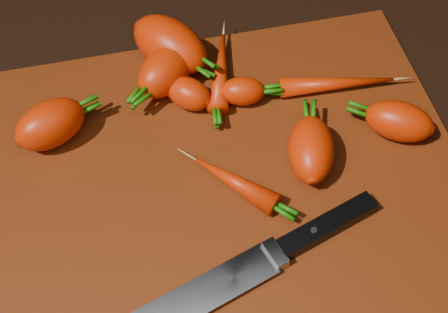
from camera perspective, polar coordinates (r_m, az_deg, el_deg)
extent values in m
cube|color=black|center=(0.67, 0.19, -2.39)|extent=(2.00, 2.00, 0.01)
cube|color=maroon|center=(0.66, 0.19, -1.88)|extent=(0.50, 0.40, 0.01)
ellipsoid|color=#F12900|center=(0.69, -15.60, 2.86)|extent=(0.09, 0.08, 0.05)
ellipsoid|color=#F12900|center=(0.70, -3.26, 5.76)|extent=(0.06, 0.06, 0.04)
ellipsoid|color=#F12900|center=(0.74, -4.96, 10.15)|extent=(0.11, 0.12, 0.06)
ellipsoid|color=#F12900|center=(0.65, 7.95, 0.64)|extent=(0.07, 0.09, 0.05)
ellipsoid|color=#F12900|center=(0.71, -5.33, 7.86)|extent=(0.09, 0.09, 0.05)
ellipsoid|color=#F12900|center=(0.70, 1.69, 5.99)|extent=(0.06, 0.04, 0.03)
ellipsoid|color=#F12900|center=(0.69, 15.71, 3.13)|extent=(0.09, 0.08, 0.04)
ellipsoid|color=#F12900|center=(0.73, -0.30, 7.86)|extent=(0.05, 0.12, 0.02)
ellipsoid|color=#F12900|center=(0.73, 10.28, 6.58)|extent=(0.13, 0.04, 0.02)
ellipsoid|color=#F12900|center=(0.63, 0.99, -2.35)|extent=(0.08, 0.09, 0.03)
cube|color=gray|center=(0.58, -3.44, -13.27)|extent=(0.02, 0.03, 0.01)
cube|color=black|center=(0.59, 1.77, -10.53)|extent=(0.11, 0.05, 0.02)
cylinder|color=#B2B2B7|center=(0.58, 0.39, -10.97)|extent=(0.01, 0.01, 0.00)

